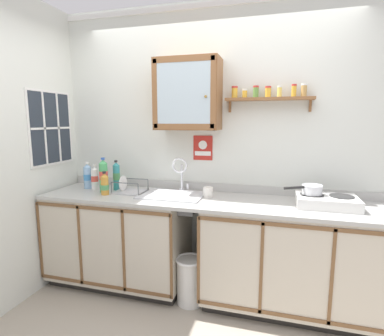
# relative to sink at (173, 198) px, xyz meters

# --- Properties ---
(floor) EXTENTS (6.06, 6.06, 0.00)m
(floor) POSITION_rel_sink_xyz_m (0.31, -0.43, -0.89)
(floor) COLOR #9E9384
(floor) RESTS_ON ground
(back_wall) EXTENTS (3.66, 0.07, 2.68)m
(back_wall) POSITION_rel_sink_xyz_m (0.31, 0.31, 0.46)
(back_wall) COLOR silver
(back_wall) RESTS_ON ground
(lower_cabinet_run) EXTENTS (1.33, 0.64, 0.88)m
(lower_cabinet_run) POSITION_rel_sink_xyz_m (-0.55, -0.03, -0.44)
(lower_cabinet_run) COLOR black
(lower_cabinet_run) RESTS_ON ground
(lower_cabinet_run_right) EXTENTS (1.51, 0.64, 0.88)m
(lower_cabinet_run_right) POSITION_rel_sink_xyz_m (1.08, -0.03, -0.44)
(lower_cabinet_run_right) COLOR black
(lower_cabinet_run_right) RESTS_ON ground
(countertop) EXTENTS (3.02, 0.66, 0.03)m
(countertop) POSITION_rel_sink_xyz_m (0.31, -0.04, 0.01)
(countertop) COLOR #B2B2AD
(countertop) RESTS_ON lower_cabinet_run
(backsplash) EXTENTS (3.02, 0.02, 0.08)m
(backsplash) POSITION_rel_sink_xyz_m (0.31, 0.27, 0.06)
(backsplash) COLOR #B2B2AD
(backsplash) RESTS_ON countertop
(sink) EXTENTS (0.58, 0.45, 0.46)m
(sink) POSITION_rel_sink_xyz_m (0.00, 0.00, 0.00)
(sink) COLOR silver
(sink) RESTS_ON countertop
(hot_plate_stove) EXTENTS (0.47, 0.33, 0.09)m
(hot_plate_stove) POSITION_rel_sink_xyz_m (1.31, -0.01, 0.07)
(hot_plate_stove) COLOR silver
(hot_plate_stove) RESTS_ON countertop
(saucepan) EXTENTS (0.31, 0.22, 0.08)m
(saucepan) POSITION_rel_sink_xyz_m (1.19, 0.01, 0.16)
(saucepan) COLOR silver
(saucepan) RESTS_ON hot_plate_stove
(bottle_opaque_white_0) EXTENTS (0.07, 0.07, 0.25)m
(bottle_opaque_white_0) POSITION_rel_sink_xyz_m (-0.82, 0.01, 0.14)
(bottle_opaque_white_0) COLOR white
(bottle_opaque_white_0) RESTS_ON countertop
(bottle_juice_amber_1) EXTENTS (0.07, 0.07, 0.22)m
(bottle_juice_amber_1) POSITION_rel_sink_xyz_m (-0.61, -0.15, 0.12)
(bottle_juice_amber_1) COLOR gold
(bottle_juice_amber_1) RESTS_ON countertop
(bottle_soda_green_2) EXTENTS (0.08, 0.08, 0.34)m
(bottle_soda_green_2) POSITION_rel_sink_xyz_m (-0.68, -0.06, 0.18)
(bottle_soda_green_2) COLOR #4CB266
(bottle_soda_green_2) RESTS_ON countertop
(bottle_water_blue_3) EXTENTS (0.08, 0.08, 0.27)m
(bottle_water_blue_3) POSITION_rel_sink_xyz_m (-0.93, 0.05, 0.15)
(bottle_water_blue_3) COLOR #8CB7E0
(bottle_water_blue_3) RESTS_ON countertop
(bottle_detergent_teal_4) EXTENTS (0.07, 0.07, 0.30)m
(bottle_detergent_teal_4) POSITION_rel_sink_xyz_m (-0.61, 0.06, 0.16)
(bottle_detergent_teal_4) COLOR teal
(bottle_detergent_teal_4) RESTS_ON countertop
(dish_rack) EXTENTS (0.30, 0.24, 0.16)m
(dish_rack) POSITION_rel_sink_xyz_m (-0.44, -0.00, 0.05)
(dish_rack) COLOR #B2B2B7
(dish_rack) RESTS_ON countertop
(mug) EXTENTS (0.09, 0.12, 0.09)m
(mug) POSITION_rel_sink_xyz_m (0.33, 0.03, 0.07)
(mug) COLOR white
(mug) RESTS_ON countertop
(wall_cabinet) EXTENTS (0.59, 0.31, 0.64)m
(wall_cabinet) POSITION_rel_sink_xyz_m (0.11, 0.13, 0.94)
(wall_cabinet) COLOR brown
(spice_shelf) EXTENTS (0.76, 0.14, 0.23)m
(spice_shelf) POSITION_rel_sink_xyz_m (0.82, 0.21, 0.92)
(spice_shelf) COLOR brown
(warning_sign) EXTENTS (0.19, 0.01, 0.24)m
(warning_sign) POSITION_rel_sink_xyz_m (0.22, 0.28, 0.44)
(warning_sign) COLOR #B2261E
(window) EXTENTS (0.03, 0.57, 0.72)m
(window) POSITION_rel_sink_xyz_m (-1.21, -0.09, 0.63)
(window) COLOR #262D38
(trash_bin) EXTENTS (0.26, 0.26, 0.42)m
(trash_bin) POSITION_rel_sink_xyz_m (0.22, -0.20, -0.67)
(trash_bin) COLOR silver
(trash_bin) RESTS_ON ground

